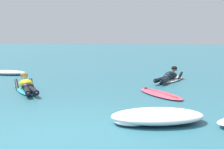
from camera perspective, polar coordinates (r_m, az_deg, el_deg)
name	(u,v)px	position (r m, az deg, el deg)	size (l,w,h in m)	color
ground_plane	(137,72)	(15.30, 4.25, 0.43)	(120.00, 120.00, 0.00)	#2D6B7A
surfer_near	(27,86)	(10.06, -14.04, -1.94)	(1.68, 2.37, 0.54)	#2DB2D1
surfer_far	(170,77)	(12.22, 9.61, -0.45)	(1.12, 2.56, 0.53)	white
drifting_surfboard	(160,94)	(9.24, 7.98, -3.19)	(1.58, 2.03, 0.16)	#E54C66
whitewater_front	(8,73)	(14.70, -16.89, 0.30)	(1.63, 0.84, 0.19)	white
whitewater_mid_left	(157,116)	(6.29, 7.57, -6.92)	(1.94, 1.53, 0.24)	white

